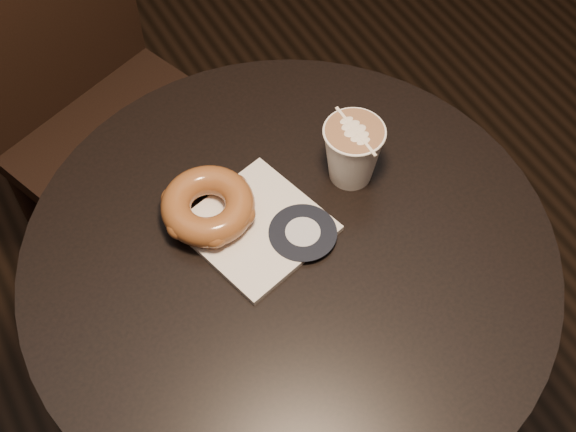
{
  "coord_description": "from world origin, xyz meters",
  "views": [
    {
      "loc": [
        -0.27,
        -0.47,
        1.63
      ],
      "look_at": [
        0.01,
        0.03,
        0.79
      ],
      "focal_mm": 50.0,
      "sensor_mm": 36.0,
      "label": 1
    }
  ],
  "objects": [
    {
      "name": "cafe_table",
      "position": [
        0.0,
        0.0,
        0.55
      ],
      "size": [
        0.7,
        0.7,
        0.75
      ],
      "color": "black",
      "rests_on": "ground"
    },
    {
      "name": "pastry_bag",
      "position": [
        -0.02,
        0.05,
        0.75
      ],
      "size": [
        0.2,
        0.2,
        0.01
      ],
      "primitive_type": "cube",
      "rotation": [
        0.0,
        0.0,
        0.25
      ],
      "color": "silver",
      "rests_on": "cafe_table"
    },
    {
      "name": "chair",
      "position": [
        -0.08,
        0.61,
        0.55
      ],
      "size": [
        0.5,
        0.5,
        0.99
      ],
      "rotation": [
        0.0,
        0.0,
        0.34
      ],
      "color": "black",
      "rests_on": "ground"
    },
    {
      "name": "doughnut",
      "position": [
        -0.07,
        0.1,
        0.78
      ],
      "size": [
        0.12,
        0.12,
        0.04
      ],
      "primitive_type": "torus",
      "color": "brown",
      "rests_on": "pastry_bag"
    },
    {
      "name": "latte_cup",
      "position": [
        0.14,
        0.07,
        0.8
      ],
      "size": [
        0.08,
        0.08,
        0.09
      ],
      "primitive_type": null,
      "color": "white",
      "rests_on": "cafe_table"
    }
  ]
}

